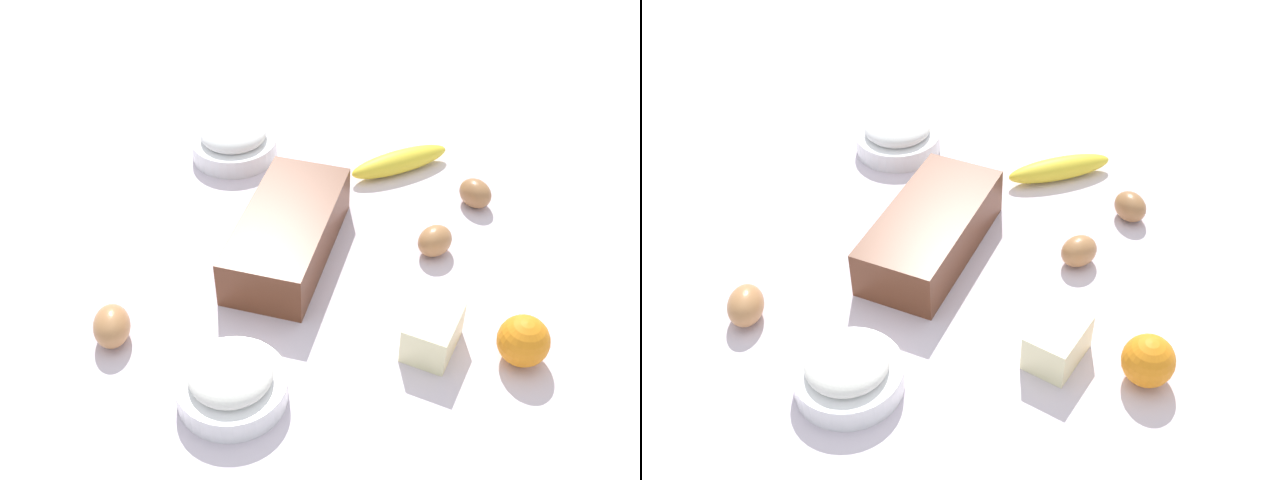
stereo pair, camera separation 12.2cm
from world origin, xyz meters
TOP-DOWN VIEW (x-y plane):
  - ground_plane at (0.00, 0.00)m, footprint 2.40×2.40m
  - loaf_pan at (0.01, 0.05)m, footprint 0.30×0.18m
  - flour_bowl at (-0.28, 0.09)m, footprint 0.15×0.15m
  - sugar_bowl at (0.27, 0.18)m, footprint 0.16×0.16m
  - banana at (0.25, -0.12)m, footprint 0.13×0.19m
  - orange_fruit at (-0.18, -0.29)m, footprint 0.07×0.07m
  - butter_block at (-0.17, -0.17)m, footprint 0.11×0.09m
  - egg_near_butter at (0.03, -0.18)m, footprint 0.08×0.08m
  - egg_beside_bowl at (-0.19, 0.28)m, footprint 0.08×0.07m
  - egg_loose at (0.16, -0.25)m, footprint 0.08×0.08m

SIDE VIEW (x-z plane):
  - ground_plane at x=0.00m, z-range -0.02..0.00m
  - banana at x=0.25m, z-range 0.00..0.04m
  - egg_loose at x=0.16m, z-range 0.00..0.05m
  - egg_near_butter at x=0.03m, z-range 0.00..0.05m
  - egg_beside_bowl at x=-0.19m, z-range 0.00..0.05m
  - flour_bowl at x=-0.28m, z-range 0.00..0.06m
  - butter_block at x=-0.17m, z-range 0.00..0.06m
  - sugar_bowl at x=0.27m, z-range 0.00..0.06m
  - orange_fruit at x=-0.18m, z-range 0.00..0.07m
  - loaf_pan at x=0.01m, z-range 0.00..0.08m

